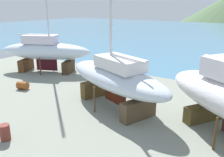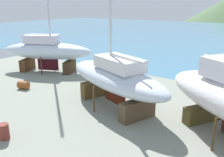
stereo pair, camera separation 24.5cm
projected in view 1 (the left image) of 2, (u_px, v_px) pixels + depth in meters
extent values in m
plane|color=gray|center=(106.00, 125.00, 14.62)|extent=(45.59, 45.59, 0.00)
cube|color=#4C3D1E|center=(205.00, 113.00, 15.16)|extent=(2.14, 2.78, 1.04)
cylinder|color=#4C3519|center=(215.00, 134.00, 11.92)|extent=(0.12, 0.12, 1.79)
cube|color=#533D1D|center=(96.00, 88.00, 19.19)|extent=(1.52, 2.60, 1.27)
cube|color=brown|center=(138.00, 109.00, 15.32)|extent=(1.52, 2.60, 1.27)
cylinder|color=#503823|center=(94.00, 99.00, 16.21)|extent=(0.12, 0.12, 1.83)
cylinder|color=brown|center=(133.00, 89.00, 18.14)|extent=(0.12, 0.12, 1.83)
ellipsoid|color=silver|center=(115.00, 78.00, 16.81)|extent=(10.46, 6.40, 1.60)
cube|color=#511B0C|center=(115.00, 96.00, 17.21)|extent=(2.28, 0.90, 1.12)
cube|color=silver|center=(120.00, 63.00, 16.10)|extent=(4.03, 3.01, 0.80)
cylinder|color=silver|center=(127.00, 58.00, 15.37)|extent=(3.32, 1.33, 0.13)
cube|color=#43301E|center=(68.00, 67.00, 25.94)|extent=(1.56, 2.36, 1.28)
cube|color=#54351B|center=(26.00, 65.00, 26.77)|extent=(1.56, 2.36, 1.28)
cylinder|color=#4C3526|center=(53.00, 60.00, 27.74)|extent=(0.12, 0.12, 1.91)
cylinder|color=#543121|center=(40.00, 66.00, 24.79)|extent=(0.12, 0.12, 1.91)
ellipsoid|color=silver|center=(46.00, 51.00, 25.88)|extent=(10.21, 6.61, 1.79)
cube|color=#420F18|center=(47.00, 65.00, 26.33)|extent=(2.21, 1.04, 1.26)
cube|color=silver|center=(40.00, 39.00, 25.60)|extent=(3.95, 3.00, 0.90)
cylinder|color=beige|center=(34.00, 35.00, 25.59)|extent=(3.22, 1.52, 0.13)
cylinder|color=brown|center=(23.00, 85.00, 20.82)|extent=(1.03, 0.86, 0.67)
cylinder|color=brown|center=(5.00, 132.00, 12.94)|extent=(0.74, 0.74, 0.89)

